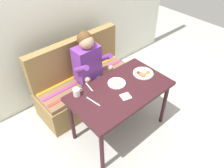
{
  "coord_description": "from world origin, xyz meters",
  "views": [
    {
      "loc": [
        -1.35,
        -1.36,
        2.45
      ],
      "look_at": [
        0.0,
        0.15,
        0.72
      ],
      "focal_mm": 35.3,
      "sensor_mm": 36.0,
      "label": 1
    }
  ],
  "objects_px": {
    "plate_eggs": "(117,83)",
    "coffee_mug": "(77,92)",
    "table": "(120,95)",
    "plate_breakfast": "(143,73)",
    "couch": "(84,84)",
    "person": "(90,66)",
    "napkin": "(126,96)",
    "knife": "(93,101)",
    "fork": "(89,87)"
  },
  "relations": [
    {
      "from": "plate_breakfast",
      "to": "knife",
      "type": "height_order",
      "value": "plate_breakfast"
    },
    {
      "from": "plate_eggs",
      "to": "knife",
      "type": "xyz_separation_m",
      "value": [
        -0.4,
        -0.05,
        -0.01
      ]
    },
    {
      "from": "coffee_mug",
      "to": "knife",
      "type": "xyz_separation_m",
      "value": [
        0.07,
        -0.2,
        -0.05
      ]
    },
    {
      "from": "couch",
      "to": "plate_eggs",
      "type": "xyz_separation_m",
      "value": [
        0.04,
        -0.66,
        0.41
      ]
    },
    {
      "from": "table",
      "to": "coffee_mug",
      "type": "bearing_deg",
      "value": 148.87
    },
    {
      "from": "plate_breakfast",
      "to": "fork",
      "type": "xyz_separation_m",
      "value": [
        -0.66,
        0.25,
        -0.01
      ]
    },
    {
      "from": "plate_breakfast",
      "to": "knife",
      "type": "distance_m",
      "value": 0.78
    },
    {
      "from": "table",
      "to": "person",
      "type": "xyz_separation_m",
      "value": [
        0.01,
        0.59,
        0.09
      ]
    },
    {
      "from": "couch",
      "to": "person",
      "type": "height_order",
      "value": "person"
    },
    {
      "from": "person",
      "to": "plate_eggs",
      "type": "height_order",
      "value": "person"
    },
    {
      "from": "table",
      "to": "coffee_mug",
      "type": "height_order",
      "value": "coffee_mug"
    },
    {
      "from": "plate_eggs",
      "to": "napkin",
      "type": "distance_m",
      "value": 0.25
    },
    {
      "from": "plate_breakfast",
      "to": "plate_eggs",
      "type": "relative_size",
      "value": 1.19
    },
    {
      "from": "coffee_mug",
      "to": "knife",
      "type": "bearing_deg",
      "value": -70.57
    },
    {
      "from": "table",
      "to": "knife",
      "type": "height_order",
      "value": "knife"
    },
    {
      "from": "plate_eggs",
      "to": "coffee_mug",
      "type": "xyz_separation_m",
      "value": [
        -0.47,
        0.15,
        0.04
      ]
    },
    {
      "from": "couch",
      "to": "plate_breakfast",
      "type": "distance_m",
      "value": 0.94
    },
    {
      "from": "person",
      "to": "plate_eggs",
      "type": "bearing_deg",
      "value": -86.7
    },
    {
      "from": "plate_eggs",
      "to": "fork",
      "type": "relative_size",
      "value": 1.27
    },
    {
      "from": "person",
      "to": "coffee_mug",
      "type": "distance_m",
      "value": 0.55
    },
    {
      "from": "couch",
      "to": "knife",
      "type": "distance_m",
      "value": 0.89
    },
    {
      "from": "person",
      "to": "napkin",
      "type": "distance_m",
      "value": 0.72
    },
    {
      "from": "fork",
      "to": "plate_eggs",
      "type": "bearing_deg",
      "value": -21.29
    },
    {
      "from": "table",
      "to": "knife",
      "type": "distance_m",
      "value": 0.37
    },
    {
      "from": "plate_eggs",
      "to": "napkin",
      "type": "relative_size",
      "value": 1.96
    },
    {
      "from": "couch",
      "to": "coffee_mug",
      "type": "distance_m",
      "value": 0.8
    },
    {
      "from": "couch",
      "to": "knife",
      "type": "relative_size",
      "value": 7.2
    },
    {
      "from": "couch",
      "to": "fork",
      "type": "bearing_deg",
      "value": -117.03
    },
    {
      "from": "person",
      "to": "coffee_mug",
      "type": "bearing_deg",
      "value": -143.47
    },
    {
      "from": "couch",
      "to": "plate_eggs",
      "type": "bearing_deg",
      "value": -86.62
    },
    {
      "from": "knife",
      "to": "couch",
      "type": "bearing_deg",
      "value": 55.09
    },
    {
      "from": "couch",
      "to": "coffee_mug",
      "type": "height_order",
      "value": "couch"
    },
    {
      "from": "fork",
      "to": "plate_breakfast",
      "type": "bearing_deg",
      "value": -11.63
    },
    {
      "from": "plate_breakfast",
      "to": "knife",
      "type": "relative_size",
      "value": 1.29
    },
    {
      "from": "person",
      "to": "fork",
      "type": "relative_size",
      "value": 7.13
    },
    {
      "from": "fork",
      "to": "knife",
      "type": "distance_m",
      "value": 0.25
    },
    {
      "from": "table",
      "to": "plate_eggs",
      "type": "bearing_deg",
      "value": 70.44
    },
    {
      "from": "plate_eggs",
      "to": "person",
      "type": "bearing_deg",
      "value": 93.3
    },
    {
      "from": "fork",
      "to": "knife",
      "type": "relative_size",
      "value": 0.85
    },
    {
      "from": "person",
      "to": "knife",
      "type": "height_order",
      "value": "person"
    },
    {
      "from": "plate_breakfast",
      "to": "couch",
      "type": "bearing_deg",
      "value": 119.37
    },
    {
      "from": "couch",
      "to": "person",
      "type": "bearing_deg",
      "value": -86.39
    },
    {
      "from": "plate_eggs",
      "to": "coffee_mug",
      "type": "distance_m",
      "value": 0.5
    },
    {
      "from": "fork",
      "to": "table",
      "type": "bearing_deg",
      "value": -39.03
    },
    {
      "from": "table",
      "to": "person",
      "type": "relative_size",
      "value": 0.99
    },
    {
      "from": "couch",
      "to": "plate_breakfast",
      "type": "xyz_separation_m",
      "value": [
        0.42,
        -0.74,
        0.41
      ]
    },
    {
      "from": "napkin",
      "to": "person",
      "type": "bearing_deg",
      "value": 86.01
    },
    {
      "from": "plate_breakfast",
      "to": "person",
      "type": "bearing_deg",
      "value": 125.65
    },
    {
      "from": "table",
      "to": "plate_breakfast",
      "type": "xyz_separation_m",
      "value": [
        0.42,
        0.02,
        0.09
      ]
    },
    {
      "from": "couch",
      "to": "person",
      "type": "relative_size",
      "value": 1.19
    }
  ]
}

